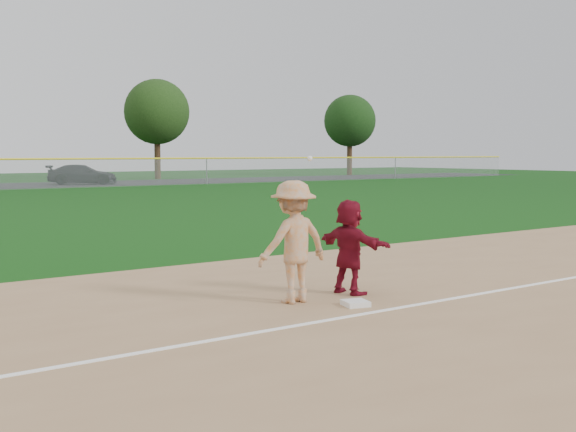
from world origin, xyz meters
TOP-DOWN VIEW (x-y plane):
  - ground at (0.00, 0.00)m, footprint 160.00×160.00m
  - foul_line at (0.00, -0.80)m, footprint 60.00×0.10m
  - first_base at (0.01, -0.28)m, footprint 0.45×0.45m
  - base_runner at (0.58, 0.53)m, footprint 0.67×1.54m
  - car_right at (12.15, 45.38)m, footprint 5.59×4.08m
  - first_base_play at (-0.61, 0.51)m, footprint 1.26×0.73m
  - tree_3 at (22.00, 52.80)m, footprint 6.00×6.00m
  - tree_4 at (44.00, 51.20)m, footprint 5.60×5.60m

SIDE VIEW (x-z plane):
  - ground at x=0.00m, z-range 0.00..0.00m
  - foul_line at x=0.00m, z-range 0.02..0.03m
  - first_base at x=0.01m, z-range 0.02..0.10m
  - car_right at x=12.15m, z-range 0.01..1.51m
  - base_runner at x=0.58m, z-range 0.02..1.62m
  - first_base_play at x=-0.61m, z-range -0.17..2.16m
  - tree_4 at x=44.00m, z-range 1.51..10.18m
  - tree_3 at x=22.00m, z-range 1.57..10.76m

